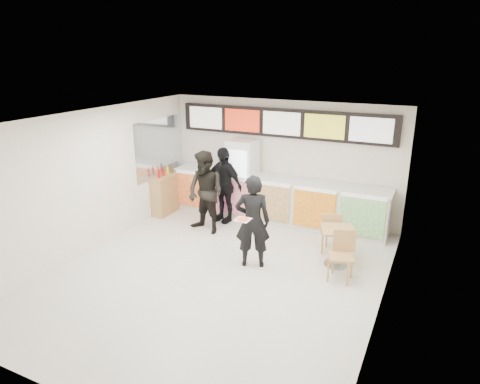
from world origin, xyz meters
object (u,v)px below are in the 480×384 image
Objects in this scene: customer_main at (253,222)px; customer_left at (206,193)px; condiment_ledge at (166,194)px; service_counter at (276,199)px; drinks_fridge at (242,178)px; cafe_table at (337,240)px; customer_mid at (223,185)px.

customer_left is at bearing -54.54° from customer_main.
service_counter is at bearing 14.45° from condiment_ledge.
service_counter is 2.94× the size of customer_main.
cafe_table is at bearing -30.39° from drinks_fridge.
drinks_fridge is 1.05× the size of customer_mid.
customer_left is 1.18× the size of cafe_table.
customer_left is 1.59× the size of condiment_ledge.
cafe_table is (1.52, 0.73, -0.39)m from customer_main.
customer_left is 1.03× the size of customer_mid.
cafe_table is (2.90, -1.70, -0.45)m from drinks_fridge.
customer_main is 3.70m from condiment_ledge.
service_counter is 2.91m from condiment_ledge.
customer_left reaches higher than service_counter.
drinks_fridge reaches higher than customer_mid.
customer_mid reaches higher than service_counter.
cafe_table is 4.88m from condiment_ledge.
customer_mid is at bearing 100.07° from customer_left.
customer_mid is 1.54× the size of condiment_ledge.
customer_main is 1.53× the size of condiment_ledge.
customer_left is at bearing 153.22° from cafe_table.
drinks_fridge is 3.40m from cafe_table.
customer_left is (-0.30, -1.36, -0.02)m from drinks_fridge.
drinks_fridge is at bearing -82.49° from customer_main.
condiment_ledge is at bearing -160.49° from customer_mid.
customer_main is at bearing -79.55° from service_counter.
customer_mid is (0.04, 0.81, -0.03)m from customer_left.
customer_mid is (-1.19, -0.54, 0.38)m from service_counter.
customer_mid is at bearing -155.49° from service_counter.
customer_main is (1.38, -2.43, -0.06)m from drinks_fridge.
customer_main is at bearing -19.45° from customer_left.
condiment_ledge is at bearing -49.43° from customer_main.
customer_main is 1.73m from cafe_table.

